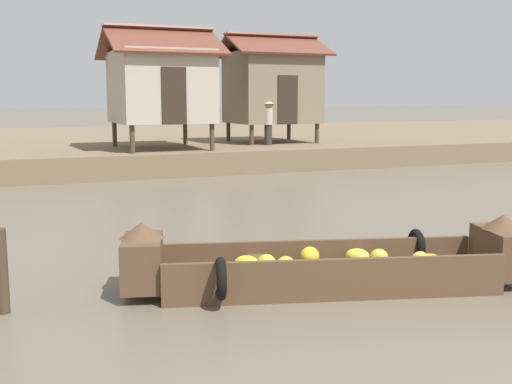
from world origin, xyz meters
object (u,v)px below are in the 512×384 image
Objects in this scene: banana_boat at (328,265)px; stilt_house_mid_left at (160,85)px; vendor_person at (268,120)px; mooring_post at (2,271)px; stilt_house_mid_right at (272,86)px.

stilt_house_mid_left is (1.29, 14.17, 2.62)m from banana_boat.
mooring_post is (-9.32, -13.68, -1.18)m from vendor_person.
stilt_house_mid_right reaches higher than stilt_house_mid_left.
mooring_post is at bearing -124.26° from vendor_person.
vendor_person is at bearing 69.42° from banana_boat.
stilt_house_mid_right is at bearing 68.70° from banana_boat.
stilt_house_mid_left is 14.76m from mooring_post.
mooring_post is (-3.96, 0.59, 0.19)m from banana_boat.
mooring_post reaches higher than banana_boat.
banana_boat is at bearing -111.30° from stilt_house_mid_right.
banana_boat is 3.23× the size of vendor_person.
stilt_house_mid_right reaches higher than vendor_person.
mooring_post is (-10.05, -15.03, -2.45)m from stilt_house_mid_right.
vendor_person is (-0.73, -1.35, -1.26)m from stilt_house_mid_right.
vendor_person reaches higher than mooring_post.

